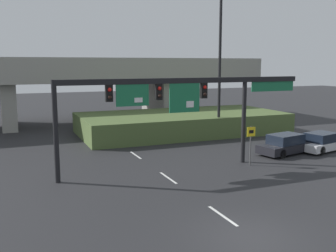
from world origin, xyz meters
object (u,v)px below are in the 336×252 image
highway_light_pole_near (220,59)px  parked_sedan_mid_right (322,142)px  parked_sedan_near_right (286,145)px  speed_limit_sign (251,140)px  signal_gantry (179,95)px

highway_light_pole_near → parked_sedan_mid_right: 10.65m
parked_sedan_mid_right → parked_sedan_near_right: bearing=162.2°
speed_limit_sign → parked_sedan_mid_right: bearing=12.0°
signal_gantry → parked_sedan_mid_right: 12.70m
signal_gantry → speed_limit_sign: size_ratio=6.24×
parked_sedan_near_right → parked_sedan_mid_right: 3.09m
speed_limit_sign → parked_sedan_near_right: bearing=22.9°
signal_gantry → parked_sedan_near_right: signal_gantry is taller
speed_limit_sign → parked_sedan_mid_right: (7.41, 1.58, -1.02)m
signal_gantry → highway_light_pole_near: size_ratio=1.24×
speed_limit_sign → highway_light_pole_near: size_ratio=0.20×
signal_gantry → speed_limit_sign: signal_gantry is taller
highway_light_pole_near → parked_sedan_mid_right: (4.70, -7.30, -6.17)m
highway_light_pole_near → parked_sedan_near_right: bearing=-77.0°
signal_gantry → speed_limit_sign: 5.55m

